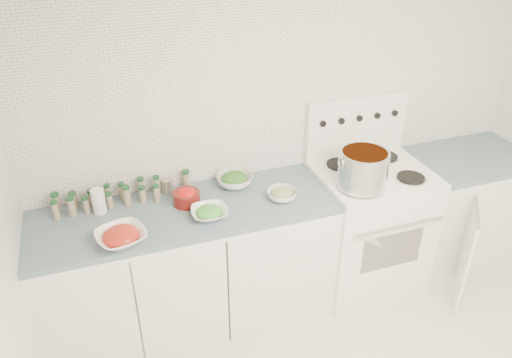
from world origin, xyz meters
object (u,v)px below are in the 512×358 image
Objects in this scene: bowl_tomato at (121,236)px; bowl_snowpea at (209,212)px; stock_pot at (363,168)px; stove at (366,224)px.

bowl_tomato is 1.42× the size of bowl_snowpea.
stock_pot is at bearing -2.52° from bowl_snowpea.
bowl_tomato is (-1.51, -0.03, -0.14)m from stock_pot.
stock_pot reaches higher than bowl_tomato.
bowl_tomato is at bearing -173.53° from stove.
bowl_tomato is at bearing -171.62° from bowl_snowpea.
bowl_tomato reaches higher than bowl_snowpea.
stove is at bearing 5.62° from bowl_snowpea.
stove is at bearing 6.47° from bowl_tomato.
bowl_snowpea is (-0.99, 0.04, -0.15)m from stock_pot.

